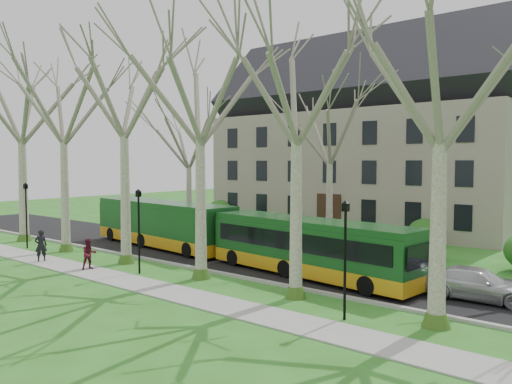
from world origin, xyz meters
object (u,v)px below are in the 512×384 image
bus_lead (163,223)px  pedestrian_b (89,254)px  pedestrian_a (41,245)px  sedan (479,284)px  bus_follow (309,247)px

bus_lead → pedestrian_b: bearing=-64.6°
pedestrian_a → bus_lead: bearing=-171.2°
sedan → pedestrian_a: 23.15m
bus_lead → pedestrian_a: (-1.58, -7.73, -0.67)m
sedan → pedestrian_a: bearing=105.3°
bus_lead → pedestrian_a: 7.92m
bus_lead → bus_follow: size_ratio=1.07×
bus_follow → pedestrian_a: (-14.07, -6.64, -0.57)m
bus_follow → sedan: bus_follow is taller
bus_lead → sedan: (20.36, -0.32, -0.92)m
bus_lead → sedan: bearing=5.3°
pedestrian_b → bus_follow: bearing=-42.4°
bus_lead → pedestrian_b: (2.49, -7.19, -0.76)m
bus_follow → pedestrian_b: bus_follow is taller
sedan → pedestrian_a: (-21.93, -7.42, 0.26)m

